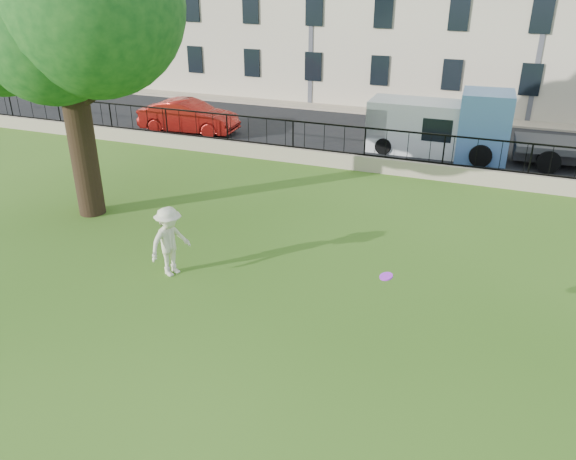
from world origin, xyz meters
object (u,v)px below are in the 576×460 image
at_px(blue_truck, 545,130).
at_px(frisbee, 386,276).
at_px(man, 170,242).
at_px(red_sedan, 189,117).
at_px(white_van, 430,127).

bearing_deg(blue_truck, frisbee, -105.85).
xyz_separation_m(man, red_sedan, (-6.83, 12.42, -0.15)).
distance_m(man, blue_truck, 16.17).
relative_size(man, frisbee, 6.91).
bearing_deg(white_van, man, -108.89).
relative_size(frisbee, red_sedan, 0.06).
distance_m(red_sedan, blue_truck, 15.87).
bearing_deg(blue_truck, white_van, 176.90).
height_order(red_sedan, blue_truck, blue_truck).
distance_m(man, frisbee, 5.87).
height_order(man, white_van, white_van).
relative_size(red_sedan, white_van, 0.92).
distance_m(man, red_sedan, 14.18).
relative_size(man, blue_truck, 0.28).
bearing_deg(white_van, blue_truck, -0.35).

